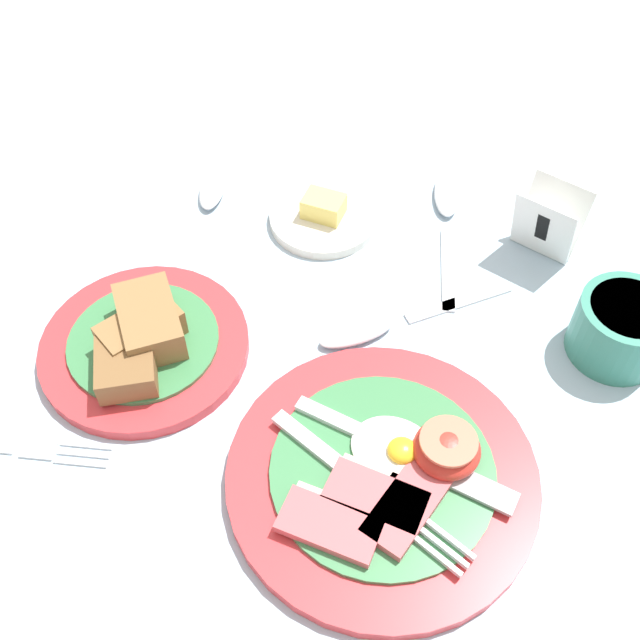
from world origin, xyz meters
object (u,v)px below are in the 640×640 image
at_px(bread_plate, 144,342).
at_px(teaspoon_by_saucer, 208,205).
at_px(breakfast_plate, 387,474).
at_px(teaspoon_stray, 384,324).
at_px(butter_dish, 324,216).
at_px(teaspoon_near_cup, 447,212).
at_px(sugar_cup, 622,327).
at_px(number_card, 548,222).

bearing_deg(bread_plate, teaspoon_by_saucer, 111.72).
xyz_separation_m(breakfast_plate, teaspoon_stray, (-0.08, 0.13, -0.01)).
distance_m(butter_dish, teaspoon_near_cup, 0.13).
bearing_deg(breakfast_plate, sugar_cup, 64.94).
bearing_deg(teaspoon_near_cup, teaspoon_stray, 159.05).
xyz_separation_m(bread_plate, butter_dish, (0.04, 0.23, -0.01)).
bearing_deg(teaspoon_by_saucer, teaspoon_stray, -127.71).
relative_size(teaspoon_near_cup, teaspoon_stray, 1.06).
relative_size(bread_plate, sugar_cup, 2.23).
bearing_deg(teaspoon_stray, sugar_cup, 150.95).
height_order(bread_plate, teaspoon_near_cup, bread_plate).
distance_m(bread_plate, teaspoon_near_cup, 0.33).
bearing_deg(teaspoon_near_cup, butter_dish, 99.12).
xyz_separation_m(sugar_cup, teaspoon_by_saucer, (-0.41, -0.05, -0.03)).
height_order(breakfast_plate, teaspoon_stray, breakfast_plate).
xyz_separation_m(butter_dish, number_card, (0.20, 0.08, 0.03)).
distance_m(bread_plate, teaspoon_stray, 0.21).
relative_size(number_card, teaspoon_by_saucer, 0.41).
bearing_deg(sugar_cup, teaspoon_by_saucer, -172.97).
xyz_separation_m(bread_plate, teaspoon_by_saucer, (-0.07, 0.18, -0.01)).
relative_size(sugar_cup, teaspoon_by_saucer, 0.46).
height_order(sugar_cup, butter_dish, sugar_cup).
bearing_deg(breakfast_plate, teaspoon_by_saucer, 151.34).
distance_m(butter_dish, number_card, 0.22).
xyz_separation_m(butter_dish, teaspoon_stray, (0.12, -0.09, -0.00)).
bearing_deg(teaspoon_stray, breakfast_plate, 65.54).
distance_m(breakfast_plate, teaspoon_by_saucer, 0.35).
height_order(teaspoon_by_saucer, teaspoon_stray, same).
height_order(bread_plate, teaspoon_by_saucer, bread_plate).
xyz_separation_m(bread_plate, sugar_cup, (0.34, 0.23, 0.02)).
height_order(number_card, teaspoon_by_saucer, number_card).
height_order(breakfast_plate, teaspoon_near_cup, breakfast_plate).
distance_m(teaspoon_by_saucer, teaspoon_near_cup, 0.25).
bearing_deg(butter_dish, bread_plate, -100.04).
distance_m(sugar_cup, teaspoon_by_saucer, 0.42).
distance_m(breakfast_plate, number_card, 0.30).
relative_size(breakfast_plate, number_card, 3.28).
height_order(breakfast_plate, teaspoon_by_saucer, breakfast_plate).
height_order(sugar_cup, number_card, number_card).
bearing_deg(breakfast_plate, bread_plate, -178.24).
xyz_separation_m(sugar_cup, number_card, (-0.10, 0.08, 0.01)).
relative_size(bread_plate, teaspoon_by_saucer, 1.02).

